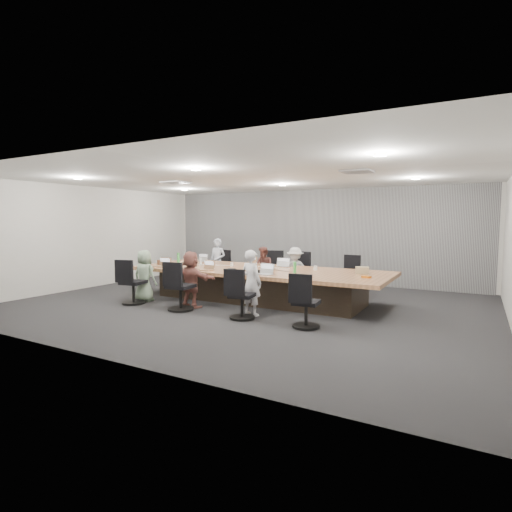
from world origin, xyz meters
The scene contains 38 objects.
floor centered at (0.00, 0.00, 0.00)m, with size 10.00×8.00×0.00m, color #252527.
ceiling centered at (0.00, 0.00, 2.80)m, with size 10.00×8.00×0.00m, color white.
wall_back centered at (0.00, 4.00, 1.40)m, with size 10.00×2.80×0.00m, color beige.
wall_front centered at (0.00, -4.00, 1.40)m, with size 10.00×2.80×0.00m, color beige.
wall_left centered at (-5.00, 0.00, 1.40)m, with size 8.00×2.80×0.00m, color beige.
curtain centered at (0.00, 3.92, 1.40)m, with size 9.80×0.04×2.80m, color gray.
conference_table centered at (0.00, 0.50, 0.40)m, with size 6.00×2.20×0.74m.
chair_0 centered at (-2.07, 2.20, 0.39)m, with size 0.52×0.52×0.78m, color black, non-canonical shape.
chair_1 centered at (-0.57, 2.20, 0.43)m, with size 0.58×0.58×0.85m, color black, non-canonical shape.
chair_2 centered at (0.35, 2.20, 0.43)m, with size 0.58×0.58×0.85m, color black, non-canonical shape.
chair_3 centered at (1.70, 2.20, 0.39)m, with size 0.53×0.53×0.79m, color black, non-canonical shape.
chair_4 centered at (-2.25, -1.20, 0.40)m, with size 0.55×0.55×0.81m, color black, non-canonical shape.
chair_5 centered at (-0.90, -1.20, 0.42)m, with size 0.57×0.57×0.85m, color black, non-canonical shape.
chair_6 centered at (0.59, -1.20, 0.37)m, with size 0.51×0.51×0.75m, color black, non-canonical shape.
chair_7 centered at (1.89, -1.20, 0.37)m, with size 0.50×0.50×0.74m, color black, non-canonical shape.
person_0 centered at (-2.07, 1.85, 0.68)m, with size 0.49×0.32×1.35m, color #A6AFC0.
laptop_0 centered at (-2.07, 1.30, 0.75)m, with size 0.29×0.20×0.02m, color #B2B2B7.
person_1 centered at (-0.57, 1.85, 0.58)m, with size 0.57×0.44×1.16m, color brown.
laptop_1 centered at (-0.57, 1.30, 0.75)m, with size 0.29×0.20×0.02m, color #8C6647.
person_2 centered at (0.35, 1.85, 0.59)m, with size 0.76×0.44×1.17m, color #A2A2A2.
laptop_2 centered at (0.35, 1.30, 0.75)m, with size 0.33×0.22×0.02m, color #B2B2B7.
person_4 centered at (-2.25, -0.85, 0.59)m, with size 0.58×0.38×1.19m, color gray.
laptop_4 centered at (-2.25, -0.30, 0.75)m, with size 0.34×0.23×0.02m, color #8C6647.
person_5 centered at (-0.90, -0.85, 0.61)m, with size 1.13×0.36×1.22m, color brown.
laptop_5 centered at (-0.90, -0.30, 0.75)m, with size 0.29×0.20×0.02m, color #8C6647.
person_6 centered at (0.59, -0.85, 0.65)m, with size 0.47×0.31×1.30m, color silver.
laptop_6 centered at (0.59, -0.30, 0.75)m, with size 0.33×0.23×0.02m, color #B2B2B7.
bottle_green_left centered at (-2.62, 0.79, 0.87)m, with size 0.07×0.07×0.26m, color green.
bottle_green_right centered at (1.02, 0.28, 0.86)m, with size 0.07×0.07×0.24m, color green.
bottle_clear centered at (-1.64, 0.47, 0.84)m, with size 0.06×0.06×0.20m, color silver.
cup_white_far centered at (-0.83, 0.66, 0.79)m, with size 0.07×0.07×0.09m, color white.
cup_white_near centered at (1.25, 0.92, 0.79)m, with size 0.08×0.08×0.10m, color white.
mug_brown centered at (-2.65, 0.07, 0.80)m, with size 0.10×0.10×0.12m, color brown.
mic_left centered at (-0.45, 0.07, 0.76)m, with size 0.16×0.11×0.03m, color black.
mic_right centered at (-0.19, 0.57, 0.76)m, with size 0.16×0.10×0.03m, color black.
stapler centered at (0.33, -0.10, 0.77)m, with size 0.16×0.04×0.06m, color black.
canvas_bag centered at (2.33, 0.83, 0.81)m, with size 0.27×0.17×0.15m, color tan.
snack_packet centered at (2.56, 0.27, 0.76)m, with size 0.17×0.11×0.04m, color #C2590C.
Camera 1 is at (4.43, -7.57, 1.86)m, focal length 28.00 mm.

